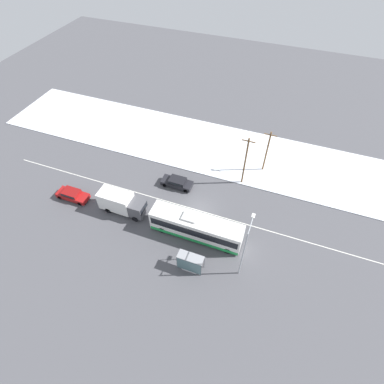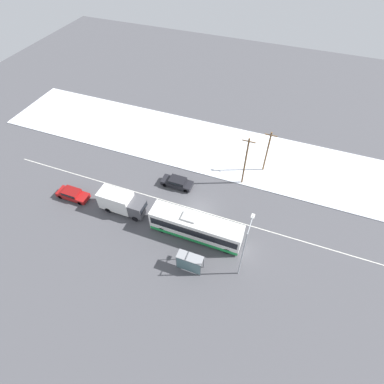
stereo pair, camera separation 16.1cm
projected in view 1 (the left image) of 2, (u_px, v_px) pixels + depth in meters
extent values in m
plane|color=#4C4C51|center=(198.00, 210.00, 41.27)|extent=(120.00, 120.00, 0.00)
cube|color=silver|center=(226.00, 151.00, 49.69)|extent=(80.00, 13.21, 0.12)
cube|color=silver|center=(198.00, 210.00, 41.27)|extent=(60.00, 0.12, 0.00)
cube|color=white|center=(196.00, 227.00, 37.28)|extent=(11.72, 2.55, 2.97)
cube|color=black|center=(196.00, 225.00, 37.01)|extent=(11.25, 2.57, 1.13)
cube|color=green|center=(196.00, 232.00, 38.18)|extent=(11.60, 2.57, 0.54)
cube|color=#B2B2B2|center=(190.00, 217.00, 36.29)|extent=(1.80, 1.40, 0.24)
cylinder|color=black|center=(227.00, 250.00, 36.46)|extent=(1.00, 0.28, 1.00)
cylinder|color=black|center=(232.00, 236.00, 37.88)|extent=(1.00, 0.28, 1.00)
cylinder|color=black|center=(162.00, 230.00, 38.49)|extent=(1.00, 0.28, 1.00)
cylinder|color=black|center=(169.00, 217.00, 39.92)|extent=(1.00, 0.28, 1.00)
cube|color=silver|center=(116.00, 200.00, 40.14)|extent=(4.53, 2.30, 2.60)
cube|color=#4C4C51|center=(138.00, 208.00, 39.60)|extent=(1.90, 2.18, 2.02)
cube|color=black|center=(144.00, 208.00, 39.08)|extent=(0.06, 1.95, 0.89)
cylinder|color=black|center=(135.00, 219.00, 39.74)|extent=(0.90, 0.26, 0.90)
cylinder|color=black|center=(142.00, 208.00, 41.02)|extent=(0.90, 0.26, 0.90)
cylinder|color=black|center=(108.00, 210.00, 40.71)|extent=(0.90, 0.26, 0.90)
cylinder|color=black|center=(116.00, 200.00, 41.99)|extent=(0.90, 0.26, 0.90)
cube|color=black|center=(177.00, 183.00, 44.01)|extent=(4.60, 1.80, 0.67)
cube|color=black|center=(177.00, 180.00, 43.54)|extent=(2.39, 1.66, 0.50)
cube|color=black|center=(177.00, 180.00, 43.54)|extent=(2.20, 1.69, 0.40)
cylinder|color=black|center=(165.00, 185.00, 44.06)|extent=(0.64, 0.22, 0.64)
cylinder|color=black|center=(169.00, 178.00, 45.05)|extent=(0.64, 0.22, 0.64)
cylinder|color=black|center=(186.00, 191.00, 43.29)|extent=(0.64, 0.22, 0.64)
cylinder|color=black|center=(190.00, 183.00, 44.28)|extent=(0.64, 0.22, 0.64)
cube|color=maroon|center=(73.00, 195.00, 42.36)|extent=(4.60, 1.80, 0.69)
cube|color=maroon|center=(71.00, 192.00, 41.95)|extent=(2.39, 1.66, 0.49)
cube|color=black|center=(71.00, 192.00, 41.94)|extent=(2.20, 1.69, 0.39)
cylinder|color=black|center=(80.00, 204.00, 41.68)|extent=(0.64, 0.22, 0.64)
cylinder|color=black|center=(86.00, 196.00, 42.67)|extent=(0.64, 0.22, 0.64)
cylinder|color=black|center=(60.00, 197.00, 42.45)|extent=(0.64, 0.22, 0.64)
cylinder|color=black|center=(67.00, 190.00, 43.44)|extent=(0.64, 0.22, 0.64)
cylinder|color=#23232D|center=(196.00, 261.00, 35.64)|extent=(0.12, 0.12, 0.79)
cylinder|color=#23232D|center=(198.00, 261.00, 35.59)|extent=(0.12, 0.12, 0.79)
cube|color=maroon|center=(197.00, 258.00, 35.08)|extent=(0.41, 0.22, 0.65)
sphere|color=tan|center=(197.00, 256.00, 34.74)|extent=(0.27, 0.27, 0.27)
cylinder|color=maroon|center=(195.00, 257.00, 35.17)|extent=(0.10, 0.10, 0.62)
cylinder|color=maroon|center=(199.00, 259.00, 35.05)|extent=(0.10, 0.10, 0.62)
cube|color=gray|center=(191.00, 257.00, 33.75)|extent=(3.04, 1.20, 0.06)
cube|color=slate|center=(189.00, 266.00, 34.25)|extent=(2.92, 0.04, 2.16)
cylinder|color=#474C51|center=(181.00, 254.00, 35.34)|extent=(0.08, 0.08, 2.34)
cylinder|color=#474C51|center=(204.00, 262.00, 34.64)|extent=(0.08, 0.08, 2.34)
cylinder|color=#474C51|center=(177.00, 262.00, 34.63)|extent=(0.08, 0.08, 2.34)
cylinder|color=#474C51|center=(201.00, 271.00, 33.94)|extent=(0.08, 0.08, 2.34)
cylinder|color=#9EA3A8|center=(243.00, 255.00, 31.97)|extent=(0.14, 0.14, 8.19)
cylinder|color=#9EA3A8|center=(251.00, 225.00, 29.80)|extent=(0.10, 2.43, 0.10)
cube|color=silver|center=(253.00, 216.00, 30.62)|extent=(0.36, 0.60, 0.16)
cylinder|color=brown|center=(245.00, 162.00, 41.82)|extent=(0.24, 0.24, 8.26)
cube|color=brown|center=(249.00, 141.00, 39.12)|extent=(1.80, 0.12, 0.12)
cylinder|color=brown|center=(267.00, 152.00, 44.09)|extent=(0.24, 0.24, 7.16)
cube|color=brown|center=(271.00, 135.00, 41.80)|extent=(1.80, 0.12, 0.12)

